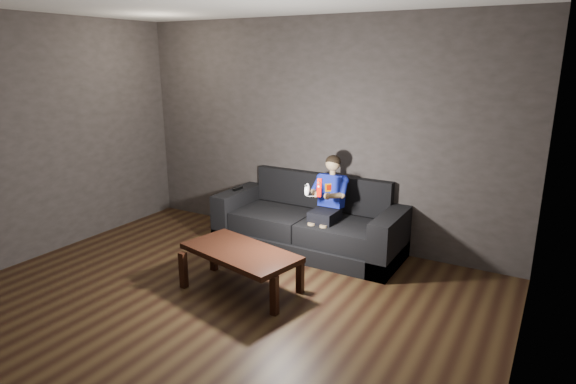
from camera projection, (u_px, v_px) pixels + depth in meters
The scene contains 9 objects.
floor at pixel (182, 328), 4.10m from camera, with size 5.00×5.00×0.00m, color black.
back_wall at pixel (316, 132), 5.82m from camera, with size 5.00×0.04×2.70m, color #342F2C.
right_wall at pixel (527, 229), 2.53m from camera, with size 0.04×5.00×2.70m, color #342F2C.
sofa at pixel (311, 225), 5.77m from camera, with size 2.23×0.96×0.86m.
child at pixel (328, 196), 5.48m from camera, with size 0.42×0.51×1.03m.
wii_remote_red at pixel (319, 188), 5.05m from camera, with size 0.06×0.08×0.20m.
nunchuk_white at pixel (307, 190), 5.14m from camera, with size 0.07×0.10×0.15m.
wii_remote_black at pixel (238, 189), 6.09m from camera, with size 0.04×0.16×0.03m.
coffee_table at pixel (241, 255), 4.67m from camera, with size 1.27×0.82×0.42m.
Camera 1 is at (2.60, -2.70, 2.22)m, focal length 30.00 mm.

